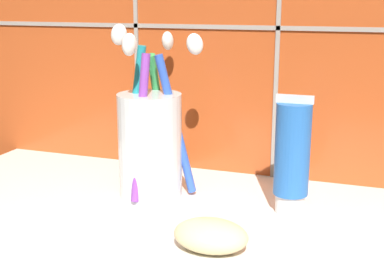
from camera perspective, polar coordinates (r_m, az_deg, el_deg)
sink_counter at (r=51.74cm, az=3.11°, el=-10.43°), size 70.47×32.87×2.00cm
toothbrush_cup at (r=57.36cm, az=-4.46°, el=-0.33°), size 10.01×13.33×18.44cm
toothpaste_tube at (r=53.20cm, az=10.63°, el=-2.04°), size 3.62×3.45×11.96cm
soap_bar at (r=46.05cm, az=2.01°, el=-10.45°), size 6.51×4.61×2.75cm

